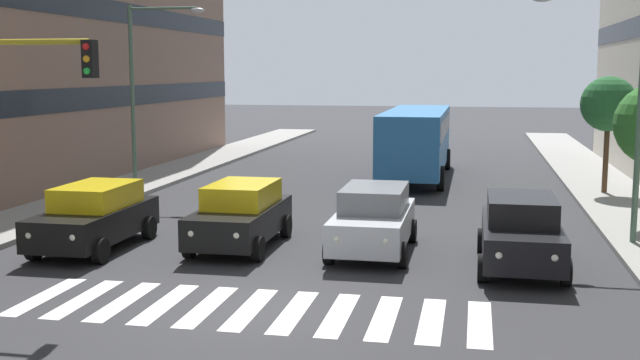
{
  "coord_description": "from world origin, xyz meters",
  "views": [
    {
      "loc": [
        -4.32,
        14.38,
        4.72
      ],
      "look_at": [
        -0.78,
        -3.24,
        2.18
      ],
      "focal_mm": 43.53,
      "sensor_mm": 36.0,
      "label": 1
    }
  ],
  "objects_px": {
    "bus_behind_traffic": "(417,136)",
    "car_3": "(95,216)",
    "car_2": "(241,214)",
    "street_tree_2": "(609,104)",
    "street_lamp_left": "(621,87)",
    "street_lamp_right": "(144,77)",
    "car_1": "(374,219)",
    "car_0": "(521,232)"
  },
  "relations": [
    {
      "from": "bus_behind_traffic",
      "to": "car_3",
      "type": "bearing_deg",
      "value": 64.88
    },
    {
      "from": "car_2",
      "to": "street_tree_2",
      "type": "distance_m",
      "value": 15.65
    },
    {
      "from": "street_lamp_left",
      "to": "street_lamp_right",
      "type": "relative_size",
      "value": 0.96
    },
    {
      "from": "car_1",
      "to": "street_tree_2",
      "type": "relative_size",
      "value": 1.01
    },
    {
      "from": "car_2",
      "to": "street_lamp_left",
      "type": "relative_size",
      "value": 0.66
    },
    {
      "from": "car_2",
      "to": "car_1",
      "type": "bearing_deg",
      "value": -178.77
    },
    {
      "from": "car_0",
      "to": "street_lamp_right",
      "type": "xyz_separation_m",
      "value": [
        13.51,
        -8.85,
        3.58
      ]
    },
    {
      "from": "car_0",
      "to": "car_1",
      "type": "xyz_separation_m",
      "value": [
        3.68,
        -0.89,
        0.0
      ]
    },
    {
      "from": "street_lamp_left",
      "to": "street_lamp_right",
      "type": "height_order",
      "value": "street_lamp_right"
    },
    {
      "from": "street_tree_2",
      "to": "street_lamp_left",
      "type": "bearing_deg",
      "value": 82.86
    },
    {
      "from": "car_1",
      "to": "street_lamp_right",
      "type": "relative_size",
      "value": 0.63
    },
    {
      "from": "car_3",
      "to": "street_tree_2",
      "type": "relative_size",
      "value": 1.01
    },
    {
      "from": "street_lamp_left",
      "to": "street_tree_2",
      "type": "xyz_separation_m",
      "value": [
        -1.11,
        -8.86,
        -0.83
      ]
    },
    {
      "from": "car_3",
      "to": "bus_behind_traffic",
      "type": "xyz_separation_m",
      "value": [
        -7.32,
        -15.62,
        0.97
      ]
    },
    {
      "from": "car_2",
      "to": "street_lamp_left",
      "type": "distance_m",
      "value": 10.62
    },
    {
      "from": "street_lamp_left",
      "to": "street_lamp_right",
      "type": "xyz_separation_m",
      "value": [
        16.11,
        -6.04,
        0.17
      ]
    },
    {
      "from": "car_0",
      "to": "car_1",
      "type": "height_order",
      "value": "same"
    },
    {
      "from": "car_2",
      "to": "street_lamp_right",
      "type": "xyz_separation_m",
      "value": [
        6.25,
        -8.04,
        3.58
      ]
    },
    {
      "from": "car_2",
      "to": "street_lamp_left",
      "type": "bearing_deg",
      "value": -168.55
    },
    {
      "from": "car_2",
      "to": "street_lamp_right",
      "type": "bearing_deg",
      "value": -52.15
    },
    {
      "from": "car_0",
      "to": "street_lamp_left",
      "type": "xyz_separation_m",
      "value": [
        -2.59,
        -2.81,
        3.41
      ]
    },
    {
      "from": "street_lamp_right",
      "to": "street_tree_2",
      "type": "height_order",
      "value": "street_lamp_right"
    },
    {
      "from": "street_lamp_left",
      "to": "car_2",
      "type": "bearing_deg",
      "value": 11.45
    },
    {
      "from": "bus_behind_traffic",
      "to": "street_tree_2",
      "type": "xyz_separation_m",
      "value": [
        -7.39,
        3.79,
        1.61
      ]
    },
    {
      "from": "street_lamp_right",
      "to": "street_tree_2",
      "type": "xyz_separation_m",
      "value": [
        -17.22,
        -2.82,
        -1.0
      ]
    },
    {
      "from": "car_3",
      "to": "street_lamp_right",
      "type": "distance_m",
      "value": 10.02
    },
    {
      "from": "car_3",
      "to": "bus_behind_traffic",
      "type": "relative_size",
      "value": 0.42
    },
    {
      "from": "car_2",
      "to": "street_lamp_left",
      "type": "height_order",
      "value": "street_lamp_left"
    },
    {
      "from": "bus_behind_traffic",
      "to": "street_lamp_left",
      "type": "height_order",
      "value": "street_lamp_left"
    },
    {
      "from": "bus_behind_traffic",
      "to": "street_lamp_right",
      "type": "xyz_separation_m",
      "value": [
        9.83,
        6.6,
        2.61
      ]
    },
    {
      "from": "car_0",
      "to": "bus_behind_traffic",
      "type": "height_order",
      "value": "bus_behind_traffic"
    },
    {
      "from": "car_1",
      "to": "street_lamp_left",
      "type": "relative_size",
      "value": 0.66
    },
    {
      "from": "bus_behind_traffic",
      "to": "street_lamp_left",
      "type": "xyz_separation_m",
      "value": [
        -6.28,
        12.64,
        2.44
      ]
    },
    {
      "from": "bus_behind_traffic",
      "to": "street_tree_2",
      "type": "height_order",
      "value": "street_tree_2"
    },
    {
      "from": "car_0",
      "to": "car_3",
      "type": "bearing_deg",
      "value": 0.88
    },
    {
      "from": "car_3",
      "to": "street_lamp_left",
      "type": "distance_m",
      "value": 14.33
    },
    {
      "from": "car_3",
      "to": "car_2",
      "type": "bearing_deg",
      "value": -165.27
    },
    {
      "from": "car_0",
      "to": "street_tree_2",
      "type": "relative_size",
      "value": 1.01
    },
    {
      "from": "street_lamp_right",
      "to": "street_tree_2",
      "type": "distance_m",
      "value": 17.47
    },
    {
      "from": "bus_behind_traffic",
      "to": "car_2",
      "type": "bearing_deg",
      "value": 76.24
    },
    {
      "from": "car_2",
      "to": "street_lamp_right",
      "type": "height_order",
      "value": "street_lamp_right"
    },
    {
      "from": "street_lamp_right",
      "to": "bus_behind_traffic",
      "type": "bearing_deg",
      "value": -146.12
    }
  ]
}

